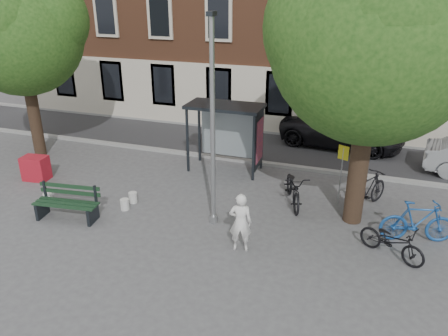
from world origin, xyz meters
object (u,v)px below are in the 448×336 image
car_dark (342,130)px  notice_sign (342,162)px  lamppost (213,136)px  bike_c (293,188)px  painter (240,222)px  bike_b (418,222)px  bus_shelter (236,123)px  bike_a (392,241)px  red_stand (36,168)px  bench (67,204)px  bike_d (368,190)px

car_dark → notice_sign: notice_sign is taller
lamppost → bike_c: lamppost is taller
painter → bike_b: (4.56, 2.02, -0.22)m
bus_shelter → car_dark: 5.70m
bike_b → car_dark: bearing=5.8°
painter → car_dark: size_ratio=0.31×
bike_a → bike_c: 3.74m
bike_a → red_stand: bearing=114.6°
bus_shelter → bike_b: bus_shelter is taller
bike_b → car_dark: 7.94m
bench → bike_d: size_ratio=1.02×
bike_b → red_stand: bearing=75.9°
painter → bike_a: bearing=-178.7°
red_stand → bike_d: bearing=8.2°
bus_shelter → bike_c: bus_shelter is taller
notice_sign → bike_b: bearing=-11.5°
lamppost → bus_shelter: 4.24m
bike_a → red_stand: size_ratio=2.05×
bench → car_dark: (7.40, 9.55, 0.27)m
car_dark → painter: bearing=176.3°
notice_sign → red_stand: bearing=-147.6°
lamppost → bike_b: 6.21m
bus_shelter → painter: size_ratio=1.69×
bike_a → bike_d: 2.82m
red_stand → bench: bearing=-34.8°
bike_a → bike_c: bike_c is taller
car_dark → bike_b: bearing=-152.7°
bus_shelter → bike_b: 7.27m
lamppost → car_dark: bearing=69.9°
bike_d → red_stand: size_ratio=2.26×
bike_a → bike_d: bike_d is taller
bus_shelter → red_stand: 7.62m
lamppost → bike_c: size_ratio=2.77×
bus_shelter → painter: bus_shelter is taller
lamppost → red_stand: size_ratio=6.79×
bike_d → red_stand: 11.83m
painter → bike_b: painter is taller
bike_b → bike_c: 3.87m
lamppost → bike_a: size_ratio=3.32×
bike_b → notice_sign: 2.93m
lamppost → bike_d: lamppost is taller
bench → bike_c: bike_c is taller
bench → red_stand: bearing=138.0°
bike_c → notice_sign: notice_sign is taller
bench → bike_a: size_ratio=1.12×
bus_shelter → red_stand: (-6.73, -3.26, -1.47)m
painter → notice_sign: (2.28, 3.63, 0.67)m
lamppost → bike_a: bearing=-2.2°
bus_shelter → bike_b: size_ratio=1.38×
lamppost → painter: size_ratio=3.61×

